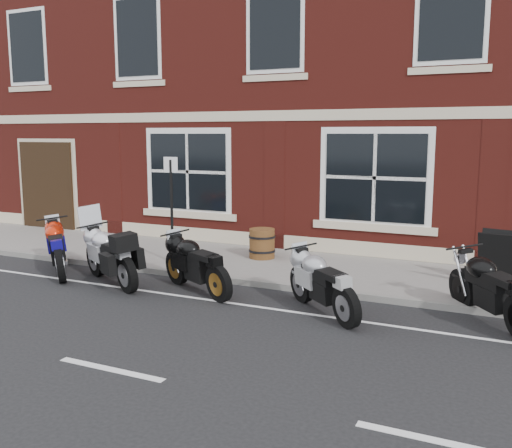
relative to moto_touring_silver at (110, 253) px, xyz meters
The scene contains 12 objects.
ground 2.88m from the moto_touring_silver, ahead, with size 80.00×80.00×0.00m, color black.
sidewalk 3.84m from the moto_touring_silver, 43.06° to the left, with size 30.00×3.00×0.12m, color slate.
kerb 3.01m from the moto_touring_silver, 20.10° to the left, with size 30.00×0.16×0.12m, color slate.
pub_building 11.78m from the moto_touring_silver, 74.61° to the left, with size 24.00×12.00×12.00m, color #5E1A14.
moto_touring_silver is the anchor object (origin of this frame).
moto_sport_red 1.53m from the moto_touring_silver, behind, with size 1.77×1.70×1.04m.
moto_sport_black 1.90m from the moto_touring_silver, ahead, with size 2.01×1.16×0.99m.
moto_sport_silver 4.47m from the moto_touring_silver, ahead, with size 1.69×1.53×0.97m.
moto_naked_black 7.05m from the moto_touring_silver, ahead, with size 1.45×1.94×1.03m.
a_board_sign 7.43m from the moto_touring_silver, 19.45° to the left, with size 0.64×0.43×1.07m, color black, non-canonical shape.
barrel_planter 3.54m from the moto_touring_silver, 55.75° to the left, with size 0.62×0.62×0.68m.
parking_sign 1.89m from the moto_touring_silver, 76.98° to the left, with size 0.33×0.06×2.35m.
Camera 1 is at (4.60, -8.42, 2.97)m, focal length 40.00 mm.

